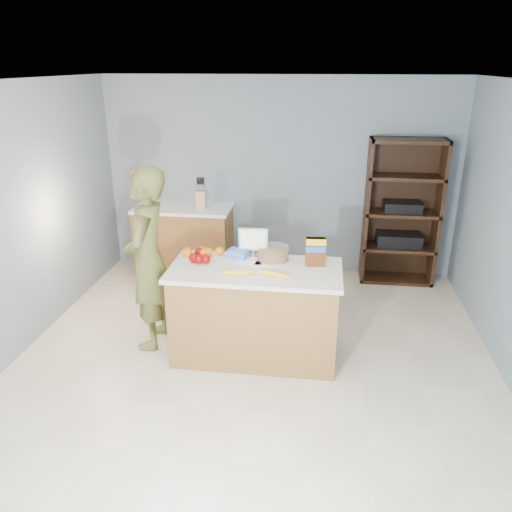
# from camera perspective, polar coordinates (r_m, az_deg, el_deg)

# --- Properties ---
(floor) EXTENTS (4.50, 5.00, 0.02)m
(floor) POSITION_cam_1_polar(r_m,az_deg,el_deg) (4.67, -0.59, -13.08)
(floor) COLOR beige
(floor) RESTS_ON ground
(walls) EXTENTS (4.52, 5.02, 2.51)m
(walls) POSITION_cam_1_polar(r_m,az_deg,el_deg) (3.98, -0.68, 6.94)
(walls) COLOR slate
(walls) RESTS_ON ground
(counter_peninsula) EXTENTS (1.56, 0.76, 0.90)m
(counter_peninsula) POSITION_cam_1_polar(r_m,az_deg,el_deg) (4.71, -0.08, -6.86)
(counter_peninsula) COLOR brown
(counter_peninsula) RESTS_ON ground
(back_cabinet) EXTENTS (1.24, 0.62, 0.90)m
(back_cabinet) POSITION_cam_1_polar(r_m,az_deg,el_deg) (6.64, -8.14, 1.86)
(back_cabinet) COLOR brown
(back_cabinet) RESTS_ON ground
(shelving_unit) EXTENTS (0.90, 0.40, 1.80)m
(shelving_unit) POSITION_cam_1_polar(r_m,az_deg,el_deg) (6.49, 16.21, 4.59)
(shelving_unit) COLOR black
(shelving_unit) RESTS_ON ground
(person) EXTENTS (0.46, 0.67, 1.78)m
(person) POSITION_cam_1_polar(r_m,az_deg,el_deg) (4.84, -12.22, -0.41)
(person) COLOR brown
(person) RESTS_ON ground
(knife_block) EXTENTS (0.12, 0.10, 0.31)m
(knife_block) POSITION_cam_1_polar(r_m,az_deg,el_deg) (6.40, -6.29, 6.53)
(knife_block) COLOR tan
(knife_block) RESTS_ON back_cabinet
(envelopes) EXTENTS (0.39, 0.16, 0.00)m
(envelopes) POSITION_cam_1_polar(r_m,az_deg,el_deg) (4.61, 0.24, -0.84)
(envelopes) COLOR white
(envelopes) RESTS_ON counter_peninsula
(bananas) EXTENTS (0.62, 0.14, 0.04)m
(bananas) POSITION_cam_1_polar(r_m,az_deg,el_deg) (4.34, 0.05, -2.01)
(bananas) COLOR yellow
(bananas) RESTS_ON counter_peninsula
(apples) EXTENTS (0.20, 0.26, 0.09)m
(apples) POSITION_cam_1_polar(r_m,az_deg,el_deg) (4.66, -6.48, -0.14)
(apples) COLOR #850504
(apples) RESTS_ON counter_peninsula
(oranges) EXTENTS (0.39, 0.17, 0.08)m
(oranges) POSITION_cam_1_polar(r_m,az_deg,el_deg) (4.80, -6.14, 0.45)
(oranges) COLOR orange
(oranges) RESTS_ON counter_peninsula
(blue_carton) EXTENTS (0.21, 0.17, 0.08)m
(blue_carton) POSITION_cam_1_polar(r_m,az_deg,el_deg) (4.74, -2.06, 0.27)
(blue_carton) COLOR blue
(blue_carton) RESTS_ON counter_peninsula
(salad_bowl) EXTENTS (0.30, 0.30, 0.13)m
(salad_bowl) POSITION_cam_1_polar(r_m,az_deg,el_deg) (4.68, 1.95, 0.24)
(salad_bowl) COLOR #267219
(salad_bowl) RESTS_ON counter_peninsula
(tv) EXTENTS (0.28, 0.12, 0.28)m
(tv) POSITION_cam_1_polar(r_m,az_deg,el_deg) (4.73, -0.33, 1.80)
(tv) COLOR silver
(tv) RESTS_ON counter_peninsula
(cereal_box) EXTENTS (0.18, 0.08, 0.27)m
(cereal_box) POSITION_cam_1_polar(r_m,az_deg,el_deg) (4.53, 6.84, 0.71)
(cereal_box) COLOR #592B14
(cereal_box) RESTS_ON counter_peninsula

